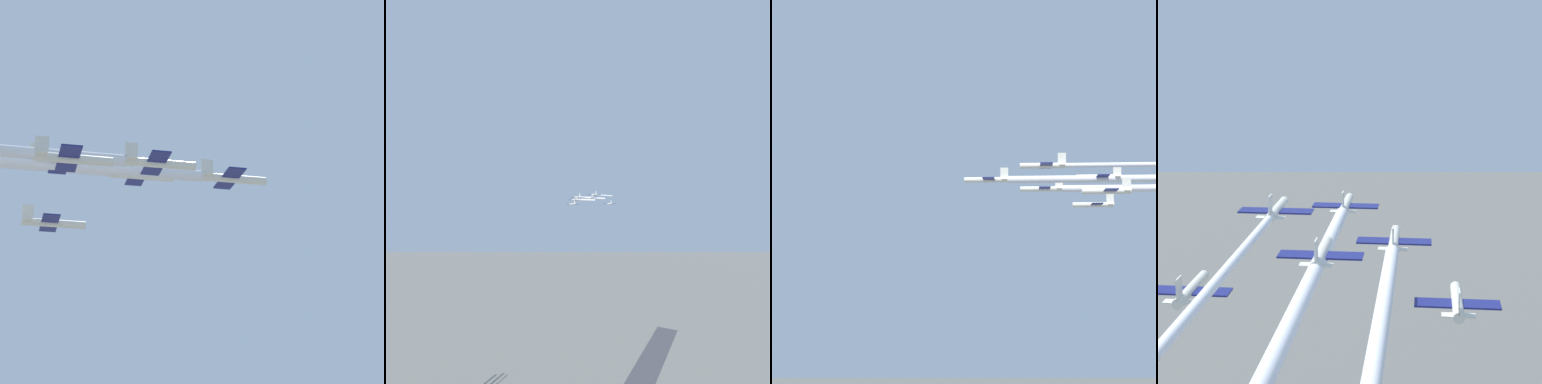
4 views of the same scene
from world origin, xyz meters
The scene contains 9 objects.
jet_0 centered at (-22.42, -48.88, 165.00)m, with size 7.33×7.24×2.74m.
jet_1 centered at (-18.33, -60.15, 166.73)m, with size 7.33×7.24×2.74m.
jet_2 centered at (-10.58, -50.78, 163.85)m, with size 7.33×7.24×2.74m.
jet_3 centered at (-14.25, -71.42, 161.52)m, with size 7.33×7.24×2.74m.
jet_4 centered at (-6.50, -62.06, 165.32)m, with size 7.33×7.24×2.74m.
jet_5 centered at (1.26, -52.69, 161.22)m, with size 7.33×7.24×2.74m.
smoke_trail_0 centered at (-2.48, -65.38, 164.96)m, with size 34.96×29.26×1.33m.
smoke_trail_1 centered at (-2.97, -72.87, 166.69)m, with size 25.50×21.31×0.83m.
smoke_trail_2 centered at (3.87, -62.75, 163.81)m, with size 23.98×20.18×1.33m.
Camera 2 is at (-180.75, -1.66, 161.64)m, focal length 28.00 mm.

